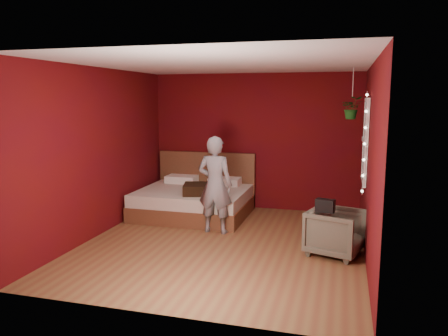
{
  "coord_description": "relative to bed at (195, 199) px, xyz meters",
  "views": [
    {
      "loc": [
        1.67,
        -5.98,
        2.13
      ],
      "look_at": [
        -0.1,
        0.4,
        1.07
      ],
      "focal_mm": 35.0,
      "sensor_mm": 36.0,
      "label": 1
    }
  ],
  "objects": [
    {
      "name": "fairy_lights",
      "position": [
        2.89,
        -1.09,
        1.22
      ],
      "size": [
        0.04,
        0.04,
        1.45
      ],
      "color": "silver",
      "rests_on": "room_walls"
    },
    {
      "name": "room_walls",
      "position": [
        0.95,
        -1.46,
        1.4
      ],
      "size": [
        4.04,
        4.54,
        2.62
      ],
      "color": "#560D09",
      "rests_on": "ground"
    },
    {
      "name": "floor",
      "position": [
        0.95,
        -1.46,
        -0.28
      ],
      "size": [
        4.5,
        4.5,
        0.0
      ],
      "primitive_type": "plane",
      "color": "brown",
      "rests_on": "ground"
    },
    {
      "name": "hanging_plant",
      "position": [
        2.71,
        -0.24,
        1.7
      ],
      "size": [
        0.34,
        0.3,
        0.8
      ],
      "color": "silver",
      "rests_on": "room_walls"
    },
    {
      "name": "armchair",
      "position": [
        2.55,
        -1.5,
        0.04
      ],
      "size": [
        0.87,
        0.85,
        0.64
      ],
      "primitive_type": "imported",
      "rotation": [
        0.0,
        0.0,
        1.27
      ],
      "color": "#625F4D",
      "rests_on": "ground"
    },
    {
      "name": "person",
      "position": [
        0.67,
        -0.96,
        0.5
      ],
      "size": [
        0.59,
        0.41,
        1.55
      ],
      "primitive_type": "imported",
      "rotation": [
        0.0,
        0.0,
        3.08
      ],
      "color": "gray",
      "rests_on": "ground"
    },
    {
      "name": "bed",
      "position": [
        0.0,
        0.0,
        0.0
      ],
      "size": [
        1.95,
        1.66,
        1.08
      ],
      "color": "brown",
      "rests_on": "ground"
    },
    {
      "name": "handbag",
      "position": [
        2.41,
        -1.66,
        0.44
      ],
      "size": [
        0.27,
        0.18,
        0.17
      ],
      "primitive_type": "cube",
      "rotation": [
        0.0,
        0.0,
        -0.27
      ],
      "color": "black",
      "rests_on": "armchair"
    },
    {
      "name": "window",
      "position": [
        2.92,
        -0.56,
        1.22
      ],
      "size": [
        0.05,
        0.97,
        1.27
      ],
      "color": "white",
      "rests_on": "room_walls"
    },
    {
      "name": "throw_pillow",
      "position": [
        0.22,
        -0.45,
        0.3
      ],
      "size": [
        0.61,
        0.61,
        0.18
      ],
      "primitive_type": "cube",
      "rotation": [
        0.0,
        0.0,
        0.26
      ],
      "color": "black",
      "rests_on": "bed"
    }
  ]
}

